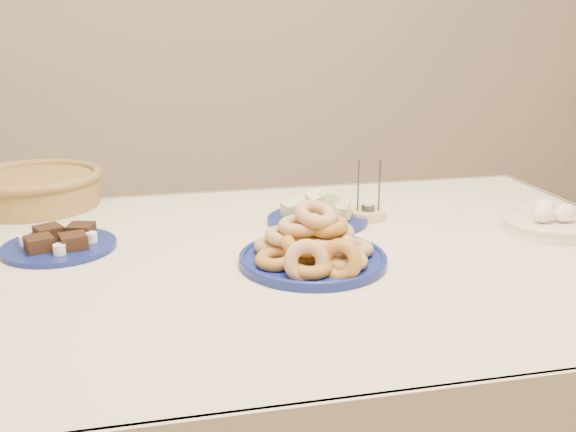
# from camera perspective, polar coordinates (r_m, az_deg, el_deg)

# --- Properties ---
(dining_table) EXTENTS (1.71, 1.11, 0.75)m
(dining_table) POSITION_cam_1_polar(r_m,az_deg,el_deg) (1.41, -0.44, -7.46)
(dining_table) COLOR brown
(dining_table) RESTS_ON ground
(donut_platter) EXTENTS (0.36, 0.36, 0.14)m
(donut_platter) POSITION_cam_1_polar(r_m,az_deg,el_deg) (1.30, 2.28, -2.99)
(donut_platter) COLOR navy
(donut_platter) RESTS_ON dining_table
(melon_plate) EXTENTS (0.25, 0.25, 0.09)m
(melon_plate) POSITION_cam_1_polar(r_m,az_deg,el_deg) (1.58, 2.60, 0.23)
(melon_plate) COLOR navy
(melon_plate) RESTS_ON dining_table
(brownie_plate) EXTENTS (0.27, 0.27, 0.04)m
(brownie_plate) POSITION_cam_1_polar(r_m,az_deg,el_deg) (1.48, -19.63, -2.30)
(brownie_plate) COLOR navy
(brownie_plate) RESTS_ON dining_table
(wicker_basket) EXTENTS (0.46, 0.46, 0.09)m
(wicker_basket) POSITION_cam_1_polar(r_m,az_deg,el_deg) (1.83, -21.66, 2.37)
(wicker_basket) COLOR olive
(wicker_basket) RESTS_ON dining_table
(candle_holder) EXTENTS (0.11, 0.11, 0.15)m
(candle_holder) POSITION_cam_1_polar(r_m,az_deg,el_deg) (1.62, 7.11, 0.27)
(candle_holder) COLOR tan
(candle_holder) RESTS_ON dining_table
(egg_bowl) EXTENTS (0.23, 0.23, 0.07)m
(egg_bowl) POSITION_cam_1_polar(r_m,az_deg,el_deg) (1.62, 22.18, -0.51)
(egg_bowl) COLOR silver
(egg_bowl) RESTS_ON dining_table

